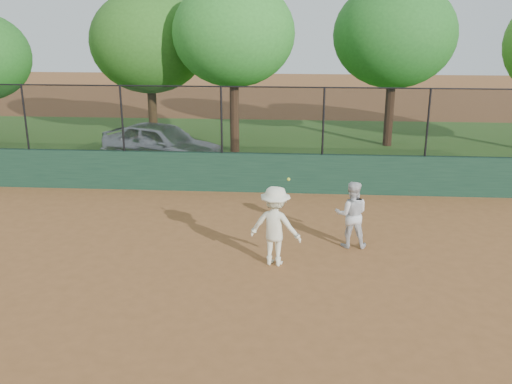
# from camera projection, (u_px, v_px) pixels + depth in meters

# --- Properties ---
(ground) EXTENTS (80.00, 80.00, 0.00)m
(ground) POSITION_uv_depth(u_px,v_px,m) (210.00, 279.00, 11.78)
(ground) COLOR brown
(ground) RESTS_ON ground
(back_wall) EXTENTS (26.00, 0.20, 1.20)m
(back_wall) POSITION_uv_depth(u_px,v_px,m) (239.00, 172.00, 17.30)
(back_wall) COLOR #1C3E2A
(back_wall) RESTS_ON ground
(grass_strip) EXTENTS (36.00, 12.00, 0.01)m
(grass_strip) POSITION_uv_depth(u_px,v_px,m) (254.00, 147.00, 23.18)
(grass_strip) COLOR #2D5B1C
(grass_strip) RESTS_ON ground
(parked_car) EXTENTS (4.86, 3.45, 1.54)m
(parked_car) POSITION_uv_depth(u_px,v_px,m) (162.00, 144.00, 20.24)
(parked_car) COLOR #B8BEC3
(parked_car) RESTS_ON ground
(player_second) EXTENTS (0.79, 0.62, 1.58)m
(player_second) POSITION_uv_depth(u_px,v_px,m) (351.00, 214.00, 13.17)
(player_second) COLOR silver
(player_second) RESTS_ON ground
(player_main) EXTENTS (1.27, 0.93, 2.06)m
(player_main) POSITION_uv_depth(u_px,v_px,m) (275.00, 226.00, 12.22)
(player_main) COLOR #EBE9C7
(player_main) RESTS_ON ground
(fence_assembly) EXTENTS (26.00, 0.06, 2.00)m
(fence_assembly) POSITION_uv_depth(u_px,v_px,m) (237.00, 119.00, 16.80)
(fence_assembly) COLOR black
(fence_assembly) RESTS_ON back_wall
(tree_1) EXTENTS (4.75, 4.31, 6.13)m
(tree_1) POSITION_uv_depth(u_px,v_px,m) (149.00, 42.00, 22.93)
(tree_1) COLOR #463018
(tree_1) RESTS_ON ground
(tree_2) EXTENTS (4.55, 4.14, 6.44)m
(tree_2) POSITION_uv_depth(u_px,v_px,m) (234.00, 34.00, 21.05)
(tree_2) COLOR #4C2E1B
(tree_2) RESTS_ON ground
(tree_3) EXTENTS (4.76, 4.33, 6.44)m
(tree_3) POSITION_uv_depth(u_px,v_px,m) (395.00, 35.00, 22.06)
(tree_3) COLOR #3A2213
(tree_3) RESTS_ON ground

